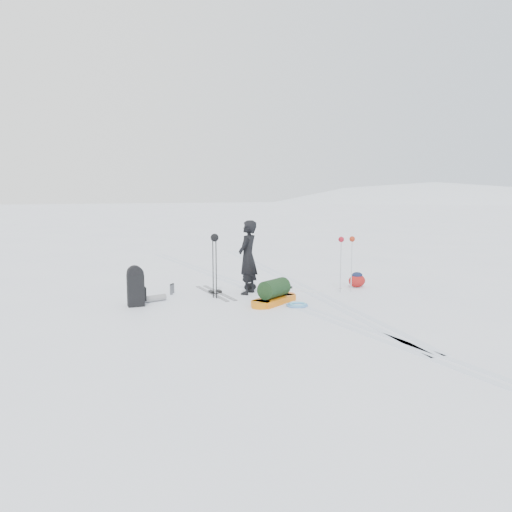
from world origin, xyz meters
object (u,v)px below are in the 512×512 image
at_px(expedition_rucksack, 138,287).
at_px(skier, 248,257).
at_px(pulk_sled, 274,294).
at_px(ski_poles_black, 215,245).

bearing_deg(expedition_rucksack, skier, 6.17).
xyz_separation_m(pulk_sled, expedition_rucksack, (-2.78, 1.01, 0.20)).
xyz_separation_m(skier, pulk_sled, (0.12, -1.20, -0.68)).
xyz_separation_m(skier, ski_poles_black, (-0.89, -0.14, 0.34)).
relative_size(skier, expedition_rucksack, 1.95).
bearing_deg(expedition_rucksack, ski_poles_black, 3.74).
bearing_deg(pulk_sled, ski_poles_black, 103.51).
relative_size(skier, pulk_sled, 1.25).
distance_m(skier, ski_poles_black, 0.96).
relative_size(expedition_rucksack, ski_poles_black, 0.61).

